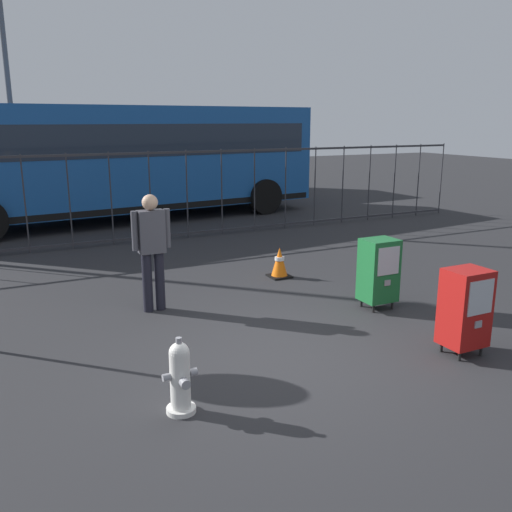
{
  "coord_description": "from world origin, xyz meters",
  "views": [
    {
      "loc": [
        -2.84,
        -5.15,
        2.67
      ],
      "look_at": [
        0.3,
        1.2,
        0.9
      ],
      "focal_mm": 38.59,
      "sensor_mm": 36.0,
      "label": 1
    }
  ],
  "objects_px": {
    "fire_hydrant": "(180,378)",
    "traffic_cone": "(280,263)",
    "newspaper_box_secondary": "(379,270)",
    "bus_near": "(124,156)",
    "bus_far": "(125,148)",
    "pedestrian": "(152,246)",
    "street_light_near_left": "(4,46)",
    "newspaper_box_primary": "(465,307)"
  },
  "relations": [
    {
      "from": "newspaper_box_secondary",
      "to": "traffic_cone",
      "type": "relative_size",
      "value": 1.92
    },
    {
      "from": "newspaper_box_primary",
      "to": "street_light_near_left",
      "type": "bearing_deg",
      "value": 107.74
    },
    {
      "from": "newspaper_box_primary",
      "to": "newspaper_box_secondary",
      "type": "relative_size",
      "value": 1.0
    },
    {
      "from": "traffic_cone",
      "to": "street_light_near_left",
      "type": "distance_m",
      "value": 10.18
    },
    {
      "from": "bus_far",
      "to": "street_light_near_left",
      "type": "height_order",
      "value": "street_light_near_left"
    },
    {
      "from": "newspaper_box_secondary",
      "to": "bus_near",
      "type": "relative_size",
      "value": 0.1
    },
    {
      "from": "fire_hydrant",
      "to": "traffic_cone",
      "type": "distance_m",
      "value": 4.68
    },
    {
      "from": "fire_hydrant",
      "to": "traffic_cone",
      "type": "relative_size",
      "value": 1.41
    },
    {
      "from": "traffic_cone",
      "to": "bus_far",
      "type": "bearing_deg",
      "value": 89.73
    },
    {
      "from": "newspaper_box_secondary",
      "to": "pedestrian",
      "type": "bearing_deg",
      "value": 155.46
    },
    {
      "from": "pedestrian",
      "to": "fire_hydrant",
      "type": "bearing_deg",
      "value": -101.41
    },
    {
      "from": "fire_hydrant",
      "to": "bus_far",
      "type": "xyz_separation_m",
      "value": [
        3.06,
        14.8,
        1.36
      ]
    },
    {
      "from": "fire_hydrant",
      "to": "bus_near",
      "type": "distance_m",
      "value": 10.69
    },
    {
      "from": "newspaper_box_secondary",
      "to": "street_light_near_left",
      "type": "relative_size",
      "value": 0.13
    },
    {
      "from": "newspaper_box_primary",
      "to": "fire_hydrant",
      "type": "bearing_deg",
      "value": 176.78
    },
    {
      "from": "fire_hydrant",
      "to": "bus_near",
      "type": "height_order",
      "value": "bus_near"
    },
    {
      "from": "fire_hydrant",
      "to": "newspaper_box_secondary",
      "type": "bearing_deg",
      "value": 23.73
    },
    {
      "from": "traffic_cone",
      "to": "street_light_near_left",
      "type": "xyz_separation_m",
      "value": [
        -3.58,
        8.53,
        4.26
      ]
    },
    {
      "from": "fire_hydrant",
      "to": "bus_far",
      "type": "height_order",
      "value": "bus_far"
    },
    {
      "from": "newspaper_box_primary",
      "to": "traffic_cone",
      "type": "height_order",
      "value": "newspaper_box_primary"
    },
    {
      "from": "fire_hydrant",
      "to": "newspaper_box_primary",
      "type": "height_order",
      "value": "newspaper_box_primary"
    },
    {
      "from": "fire_hydrant",
      "to": "traffic_cone",
      "type": "height_order",
      "value": "fire_hydrant"
    },
    {
      "from": "pedestrian",
      "to": "street_light_near_left",
      "type": "bearing_deg",
      "value": 97.11
    },
    {
      "from": "bus_near",
      "to": "street_light_near_left",
      "type": "distance_m",
      "value": 4.17
    },
    {
      "from": "fire_hydrant",
      "to": "newspaper_box_primary",
      "type": "xyz_separation_m",
      "value": [
        3.37,
        -0.19,
        0.22
      ]
    },
    {
      "from": "pedestrian",
      "to": "bus_far",
      "type": "height_order",
      "value": "bus_far"
    },
    {
      "from": "traffic_cone",
      "to": "bus_near",
      "type": "height_order",
      "value": "bus_near"
    },
    {
      "from": "newspaper_box_primary",
      "to": "bus_far",
      "type": "distance_m",
      "value": 15.04
    },
    {
      "from": "street_light_near_left",
      "to": "newspaper_box_primary",
      "type": "bearing_deg",
      "value": -72.26
    },
    {
      "from": "bus_near",
      "to": "bus_far",
      "type": "bearing_deg",
      "value": 70.9
    },
    {
      "from": "fire_hydrant",
      "to": "street_light_near_left",
      "type": "bearing_deg",
      "value": 92.7
    },
    {
      "from": "newspaper_box_secondary",
      "to": "street_light_near_left",
      "type": "xyz_separation_m",
      "value": [
        -4.07,
        10.57,
        3.95
      ]
    },
    {
      "from": "fire_hydrant",
      "to": "bus_near",
      "type": "xyz_separation_m",
      "value": [
        2.01,
        10.42,
        1.36
      ]
    },
    {
      "from": "bus_near",
      "to": "traffic_cone",
      "type": "bearing_deg",
      "value": -87.29
    },
    {
      "from": "bus_far",
      "to": "pedestrian",
      "type": "bearing_deg",
      "value": -104.37
    },
    {
      "from": "bus_near",
      "to": "bus_far",
      "type": "distance_m",
      "value": 4.51
    },
    {
      "from": "traffic_cone",
      "to": "bus_near",
      "type": "relative_size",
      "value": 0.05
    },
    {
      "from": "newspaper_box_secondary",
      "to": "bus_far",
      "type": "height_order",
      "value": "bus_far"
    },
    {
      "from": "bus_near",
      "to": "street_light_near_left",
      "type": "bearing_deg",
      "value": 141.05
    },
    {
      "from": "bus_far",
      "to": "fire_hydrant",
      "type": "bearing_deg",
      "value": -104.3
    },
    {
      "from": "fire_hydrant",
      "to": "street_light_near_left",
      "type": "height_order",
      "value": "street_light_near_left"
    },
    {
      "from": "bus_far",
      "to": "traffic_cone",
      "type": "bearing_deg",
      "value": -92.89
    }
  ]
}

